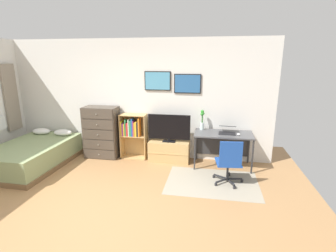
% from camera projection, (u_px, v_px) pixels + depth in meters
% --- Properties ---
extents(ground_plane, '(7.20, 7.20, 0.00)m').
position_uv_depth(ground_plane, '(94.00, 210.00, 3.91)').
color(ground_plane, '#A87A4C').
extents(wall_back_with_posters, '(6.12, 0.09, 2.70)m').
position_uv_depth(wall_back_with_posters, '(138.00, 99.00, 5.88)').
color(wall_back_with_posters, silver).
rests_on(wall_back_with_posters, ground_plane).
extents(area_rug, '(1.70, 1.20, 0.01)m').
position_uv_depth(area_rug, '(212.00, 182.00, 4.79)').
color(area_rug, '#9E937F').
rests_on(area_rug, ground_plane).
extents(bed, '(1.34, 2.01, 0.63)m').
position_uv_depth(bed, '(33.00, 154.00, 5.51)').
color(bed, brown).
rests_on(bed, ground_plane).
extents(dresser, '(0.78, 0.46, 1.20)m').
position_uv_depth(dresser, '(102.00, 132.00, 5.95)').
color(dresser, '#4C4238').
rests_on(dresser, ground_plane).
extents(bookshelf, '(0.60, 0.30, 1.04)m').
position_uv_depth(bookshelf, '(133.00, 132.00, 5.88)').
color(bookshelf, tan).
rests_on(bookshelf, ground_plane).
extents(tv_stand, '(0.91, 0.41, 0.46)m').
position_uv_depth(tv_stand, '(169.00, 151.00, 5.79)').
color(tv_stand, tan).
rests_on(tv_stand, ground_plane).
extents(television, '(0.94, 0.16, 0.62)m').
position_uv_depth(television, '(169.00, 128.00, 5.63)').
color(television, black).
rests_on(television, tv_stand).
extents(desk, '(1.21, 0.63, 0.74)m').
position_uv_depth(desk, '(223.00, 138.00, 5.46)').
color(desk, '#4C4C4F').
rests_on(desk, ground_plane).
extents(office_chair, '(0.57, 0.58, 0.86)m').
position_uv_depth(office_chair, '(229.00, 161.00, 4.61)').
color(office_chair, '#232326').
rests_on(office_chair, ground_plane).
extents(laptop, '(0.37, 0.40, 0.15)m').
position_uv_depth(laptop, '(227.00, 130.00, 5.38)').
color(laptop, black).
rests_on(laptop, desk).
extents(computer_mouse, '(0.06, 0.10, 0.03)m').
position_uv_depth(computer_mouse, '(239.00, 134.00, 5.23)').
color(computer_mouse, silver).
rests_on(computer_mouse, desk).
extents(bamboo_vase, '(0.09, 0.10, 0.44)m').
position_uv_depth(bamboo_vase, '(202.00, 120.00, 5.58)').
color(bamboo_vase, silver).
rests_on(bamboo_vase, desk).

